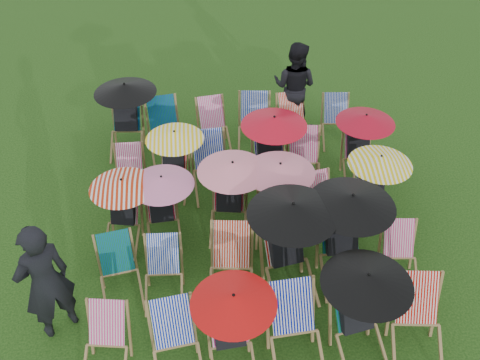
{
  "coord_description": "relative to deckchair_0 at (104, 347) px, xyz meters",
  "views": [
    {
      "loc": [
        -0.69,
        -6.0,
        6.16
      ],
      "look_at": [
        -0.1,
        0.24,
        0.9
      ],
      "focal_mm": 40.0,
      "sensor_mm": 36.0,
      "label": 1
    }
  ],
  "objects": [
    {
      "name": "ground",
      "position": [
        1.99,
        2.19,
        -0.43
      ],
      "size": [
        100.0,
        100.0,
        0.0
      ],
      "primitive_type": "plane",
      "color": "black",
      "rests_on": "ground"
    },
    {
      "name": "deckchair_0",
      "position": [
        0.0,
        0.0,
        0.0
      ],
      "size": [
        0.68,
        0.86,
        0.85
      ],
      "rotation": [
        0.0,
        0.0,
        -0.15
      ],
      "color": "olive",
      "rests_on": "ground"
    },
    {
      "name": "deckchair_1",
      "position": [
        0.88,
        -0.12,
        0.03
      ],
      "size": [
        0.73,
        0.93,
        0.92
      ],
      "rotation": [
        0.0,
        0.0,
        0.15
      ],
      "color": "olive",
      "rests_on": "ground"
    },
    {
      "name": "deckchair_2",
      "position": [
        1.56,
        -0.08,
        0.22
      ],
      "size": [
        1.03,
        1.09,
        1.22
      ],
      "rotation": [
        0.0,
        0.0,
        0.09
      ],
      "color": "olive",
      "rests_on": "ground"
    },
    {
      "name": "deckchair_3",
      "position": [
        2.35,
        -0.1,
        0.08
      ],
      "size": [
        0.74,
        0.98,
        1.02
      ],
      "rotation": [
        0.0,
        0.0,
        0.08
      ],
      "color": "olive",
      "rests_on": "ground"
    },
    {
      "name": "deckchair_4",
      "position": [
        3.16,
        -0.02,
        0.27
      ],
      "size": [
        1.11,
        1.21,
        1.32
      ],
      "rotation": [
        0.0,
        0.0,
        0.2
      ],
      "color": "olive",
      "rests_on": "ground"
    },
    {
      "name": "deckchair_5",
      "position": [
        3.89,
        -0.11,
        0.07
      ],
      "size": [
        0.77,
        0.99,
        1.0
      ],
      "rotation": [
        0.0,
        0.0,
        -0.12
      ],
      "color": "olive",
      "rests_on": "ground"
    },
    {
      "name": "deckchair_6",
      "position": [
        0.09,
        1.15,
        0.01
      ],
      "size": [
        0.71,
        0.89,
        0.86
      ],
      "rotation": [
        0.0,
        0.0,
        0.19
      ],
      "color": "olive",
      "rests_on": "ground"
    },
    {
      "name": "deckchair_7",
      "position": [
        0.7,
        1.08,
        -0.0
      ],
      "size": [
        0.59,
        0.8,
        0.85
      ],
      "rotation": [
        0.0,
        0.0,
        -0.05
      ],
      "color": "olive",
      "rests_on": "ground"
    },
    {
      "name": "deckchair_8",
      "position": [
        1.64,
        1.05,
        0.06
      ],
      "size": [
        0.75,
        0.96,
        0.97
      ],
      "rotation": [
        0.0,
        0.0,
        -0.12
      ],
      "color": "olive",
      "rests_on": "ground"
    },
    {
      "name": "deckchair_9",
      "position": [
        2.45,
        1.11,
        0.34
      ],
      "size": [
        1.23,
        1.34,
        1.46
      ],
      "rotation": [
        0.0,
        0.0,
        0.2
      ],
      "color": "olive",
      "rests_on": "ground"
    },
    {
      "name": "deckchair_10",
      "position": [
        3.26,
        1.24,
        0.33
      ],
      "size": [
        1.21,
        1.26,
        1.43
      ],
      "rotation": [
        0.0,
        0.0,
        0.02
      ],
      "color": "olive",
      "rests_on": "ground"
    },
    {
      "name": "deckchair_11",
      "position": [
        4.06,
        1.08,
        -0.01
      ],
      "size": [
        0.62,
        0.81,
        0.83
      ],
      "rotation": [
        0.0,
        0.0,
        -0.1
      ],
      "color": "olive",
      "rests_on": "ground"
    },
    {
      "name": "deckchair_12",
      "position": [
        0.08,
        2.21,
        0.19
      ],
      "size": [
        0.98,
        1.05,
        1.16
      ],
      "rotation": [
        0.0,
        0.0,
        -0.2
      ],
      "color": "olive",
      "rests_on": "ground"
    },
    {
      "name": "deckchair_13",
      "position": [
        0.68,
        2.23,
        0.18
      ],
      "size": [
        0.97,
        1.03,
        1.15
      ],
      "rotation": [
        0.0,
        0.0,
        0.08
      ],
      "color": "olive",
      "rests_on": "ground"
    },
    {
      "name": "deckchair_14",
      "position": [
        1.72,
        2.31,
        0.25
      ],
      "size": [
        1.07,
        1.14,
        1.27
      ],
      "rotation": [
        0.0,
        0.0,
        -0.15
      ],
      "color": "olive",
      "rests_on": "ground"
    },
    {
      "name": "deckchair_15",
      "position": [
        2.43,
        2.23,
        0.24
      ],
      "size": [
        1.07,
        1.13,
        1.27
      ],
      "rotation": [
        0.0,
        0.0,
        -0.14
      ],
      "color": "olive",
      "rests_on": "ground"
    },
    {
      "name": "deckchair_16",
      "position": [
        3.17,
        2.27,
        -0.01
      ],
      "size": [
        0.69,
        0.85,
        0.83
      ],
      "rotation": [
        0.0,
        0.0,
        0.19
      ],
      "color": "olive",
      "rests_on": "ground"
    },
    {
      "name": "deckchair_17",
      "position": [
        4.04,
        2.36,
        0.2
      ],
      "size": [
        1.0,
        1.06,
        1.19
      ],
      "rotation": [
        0.0,
        0.0,
        0.06
      ],
      "color": "olive",
      "rests_on": "ground"
    },
    {
      "name": "deckchair_18",
      "position": [
        0.09,
        3.32,
        -0.01
      ],
      "size": [
        0.55,
        0.77,
        0.83
      ],
      "rotation": [
        0.0,
        0.0,
        -0.0
      ],
      "color": "olive",
      "rests_on": "ground"
    },
    {
      "name": "deckchair_19",
      "position": [
        0.85,
        3.38,
        0.18
      ],
      "size": [
        0.97,
        1.04,
        1.16
      ],
      "rotation": [
        0.0,
        0.0,
        -0.2
      ],
      "color": "olive",
      "rests_on": "ground"
    },
    {
      "name": "deckchair_20",
      "position": [
        1.48,
        3.31,
        0.06
      ],
      "size": [
        0.72,
        0.95,
        0.98
      ],
      "rotation": [
        0.0,
        0.0,
        0.08
      ],
      "color": "olive",
      "rests_on": "ground"
    },
    {
      "name": "deckchair_21",
      "position": [
        2.52,
        3.38,
        0.27
      ],
      "size": [
        1.11,
        1.17,
        1.32
      ],
      "rotation": [
        0.0,
        0.0,
        0.06
      ],
      "color": "olive",
      "rests_on": "ground"
    },
    {
      "name": "deckchair_22",
      "position": [
        3.09,
        3.34,
        0.04
      ],
      "size": [
        0.71,
        0.92,
        0.94
      ],
      "rotation": [
        0.0,
        0.0,
        -0.1
      ],
      "color": "olive",
      "rests_on": "ground"
    },
    {
      "name": "deckchair_23",
      "position": [
        4.11,
        3.49,
        0.21
      ],
      "size": [
        1.01,
        1.06,
        1.2
      ],
      "rotation": [
        0.0,
        0.0,
        -0.05
      ],
      "color": "olive",
      "rests_on": "ground"
    },
    {
      "name": "deckchair_24",
      "position": [
        -0.03,
        4.67,
        0.28
      ],
      "size": [
        1.13,
        1.19,
        1.34
      ],
      "rotation": [
        0.0,
        0.0,
        -0.09
      ],
      "color": "olive",
      "rests_on": "ground"
    },
    {
      "name": "deckchair_25",
      "position": [
        0.68,
        4.48,
        0.06
      ],
      "size": [
        0.77,
        0.99,
        0.98
      ],
      "rotation": [
        0.0,
        0.0,
        0.15
      ],
      "color": "olive",
      "rests_on": "ground"
    },
    {
      "name": "deckchair_26",
      "position": [
        1.6,
        4.6,
        0.01
      ],
      "size": [
        0.69,
        0.89,
        0.88
      ],
      "rotation": [
        0.0,
        0.0,
        0.14
      ],
      "color": "olive",
      "rests_on": "ground"
    },
    {
      "name": "deckchair_27",
      "position": [
        2.36,
        4.49,
        0.06
      ],
      "size": [
        0.74,
        0.96,
        0.98
      ],
      "rotation": [
        0.0,
        0.0,
        -0.11
      ],
      "color": "olive",
      "rests_on": "ground"
    },
    {
      "name": "deckchair_28",
      "position": [
        3.13,
        4.56,
        0.02
      ],
      "size": [
        0.68,
        0.89,
        0.9
      ],
      "rotation": [
        0.0,
        0.0,
        0.11
      ],
      "color": "olive",
      "rests_on": "ground"
    },
    {
      "name": "deckchair_29",
      "position": [
        3.96,
        4.55,
        -0.0
      ],
      "size": [
        0.62,
        0.83,
        0.85
      ],
      "rotation": [
        0.0,
        0.0,
        -0.08
      ],
      "color": "olive",
      "rests_on": "ground"
    },
    {
      "name": "person_left",
      "position": [
        -0.71,
        0.66,
        0.51
      ],
      "size": [
        0.81,
        0.76,
        1.86
      ],
      "primitive_type": "imported",
      "rotation": [
        0.0,
        0.0,
        3.79
      ],
      "color": "black",
      "rests_on": "ground"
    },
    {
      "name": "person_rear",
      "position": [
        3.2,
        5.14,
        0.48
      ],
      "size": [
        1.11,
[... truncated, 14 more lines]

